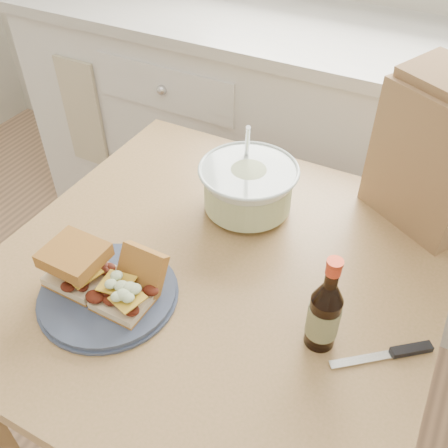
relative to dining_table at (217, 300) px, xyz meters
The scene contains 9 objects.
cabinet_run 0.99m from the dining_table, 94.56° to the left, with size 2.50×0.64×0.94m.
dining_table is the anchor object (origin of this frame).
plate 0.26m from the dining_table, 130.10° to the right, with size 0.27×0.27×0.02m, color #3D4963.
sandwich_left 0.33m from the dining_table, 140.43° to the right, with size 0.11×0.10×0.08m.
sandwich_right 0.25m from the dining_table, 120.81° to the right, with size 0.10×0.14×0.09m.
coleslaw_bowl 0.27m from the dining_table, 97.24° to the left, with size 0.23×0.23×0.23m.
beer_bottle 0.33m from the dining_table, 16.54° to the right, with size 0.06×0.06×0.21m.
knife 0.42m from the dining_table, ahead, with size 0.16×0.14×0.01m.
paper_bag 0.58m from the dining_table, 48.17° to the left, with size 0.24×0.16×0.32m, color #9D754C.
Camera 1 is at (0.44, 0.09, 1.54)m, focal length 40.00 mm.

